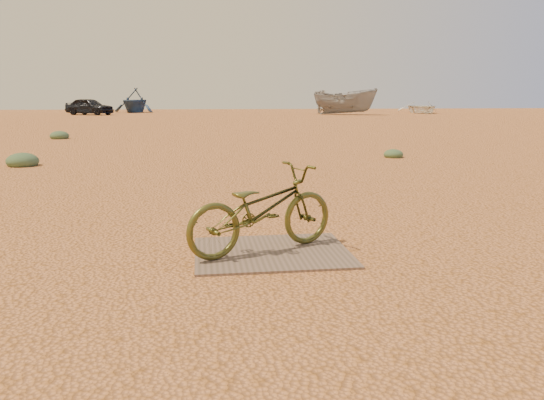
{
  "coord_description": "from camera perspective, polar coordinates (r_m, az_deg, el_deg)",
  "views": [
    {
      "loc": [
        -0.51,
        -5.12,
        1.46
      ],
      "look_at": [
        0.15,
        -0.33,
        0.52
      ],
      "focal_mm": 35.0,
      "sensor_mm": 36.0,
      "label": 1
    }
  ],
  "objects": [
    {
      "name": "kale_c",
      "position": [
        20.32,
        -21.87,
        6.14
      ],
      "size": [
        0.65,
        0.65,
        0.36
      ],
      "primitive_type": "ellipsoid",
      "color": "#50714A",
      "rests_on": "ground"
    },
    {
      "name": "boat_far_right",
      "position": [
        50.67,
        15.74,
        9.58
      ],
      "size": [
        4.52,
        5.66,
        1.05
      ],
      "primitive_type": "imported",
      "rotation": [
        0.0,
        0.0,
        -0.19
      ],
      "color": "white",
      "rests_on": "ground"
    },
    {
      "name": "boat_far_left",
      "position": [
        52.3,
        -14.56,
        10.36
      ],
      "size": [
        5.11,
        5.45,
        2.31
      ],
      "primitive_type": "imported",
      "rotation": [
        0.0,
        0.0,
        -0.36
      ],
      "color": "navy",
      "rests_on": "ground"
    },
    {
      "name": "kale_b",
      "position": [
        13.36,
        12.91,
        4.49
      ],
      "size": [
        0.47,
        0.47,
        0.26
      ],
      "primitive_type": "ellipsoid",
      "color": "#50714A",
      "rests_on": "ground"
    },
    {
      "name": "boat_mid_right",
      "position": [
        44.95,
        7.83,
        10.44
      ],
      "size": [
        5.7,
        4.84,
        2.13
      ],
      "primitive_type": "imported",
      "rotation": [
        0.0,
        0.0,
        0.96
      ],
      "color": "gray",
      "rests_on": "ground"
    },
    {
      "name": "bicycle",
      "position": [
        4.95,
        -1.08,
        -0.98
      ],
      "size": [
        1.63,
        1.13,
        0.81
      ],
      "primitive_type": "imported",
      "rotation": [
        0.0,
        0.0,
        2.0
      ],
      "color": "#50511E",
      "rests_on": "plywood_board"
    },
    {
      "name": "car",
      "position": [
        46.57,
        -19.06,
        9.49
      ],
      "size": [
        4.31,
        3.37,
        1.37
      ],
      "primitive_type": "imported",
      "rotation": [
        0.0,
        0.0,
        1.07
      ],
      "color": "black",
      "rests_on": "ground"
    },
    {
      "name": "ground",
      "position": [
        5.34,
        -2.09,
        -4.81
      ],
      "size": [
        120.0,
        120.0,
        0.0
      ],
      "primitive_type": "plane",
      "color": "#D1804C",
      "rests_on": "ground"
    },
    {
      "name": "kale_a",
      "position": [
        12.61,
        -25.22,
        3.34
      ],
      "size": [
        0.67,
        0.67,
        0.37
      ],
      "primitive_type": "ellipsoid",
      "color": "#50714A",
      "rests_on": "ground"
    },
    {
      "name": "plywood_board",
      "position": [
        5.05,
        0.0,
        -5.63
      ],
      "size": [
        1.45,
        1.18,
        0.02
      ],
      "primitive_type": "cube",
      "color": "brown",
      "rests_on": "ground"
    }
  ]
}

